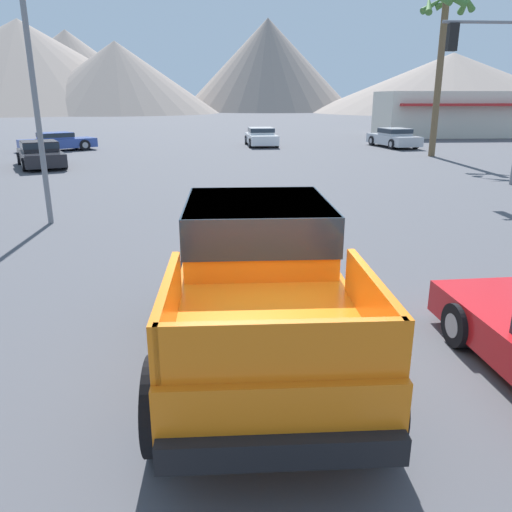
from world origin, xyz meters
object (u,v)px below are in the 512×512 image
parked_car_silver (394,137)px  traffic_light_main (495,70)px  parked_car_blue (57,141)px  street_lamp_post (28,41)px  parked_car_white (261,137)px  parked_car_dark (40,154)px  palm_tree_tall (444,32)px  orange_pickup_truck (260,276)px

parked_car_silver → traffic_light_main: 15.66m
parked_car_blue → street_lamp_post: bearing=-17.8°
parked_car_white → traffic_light_main: size_ratio=0.73×
parked_car_dark → street_lamp_post: street_lamp_post is taller
traffic_light_main → palm_tree_tall: 10.13m
parked_car_dark → traffic_light_main: size_ratio=0.78×
parked_car_blue → street_lamp_post: size_ratio=0.62×
street_lamp_post → palm_tree_tall: bearing=41.8°
parked_car_white → street_lamp_post: bearing=68.3°
parked_car_silver → traffic_light_main: size_ratio=0.80×
parked_car_blue → parked_car_white: size_ratio=1.07×
parked_car_silver → palm_tree_tall: size_ratio=0.55×
traffic_light_main → street_lamp_post: size_ratio=0.80×
orange_pickup_truck → parked_car_silver: bearing=68.8°
orange_pickup_truck → parked_car_blue: size_ratio=1.04×
parked_car_white → parked_car_silver: bearing=166.7°
parked_car_blue → street_lamp_post: street_lamp_post is taller
parked_car_white → street_lamp_post: 23.42m
parked_car_silver → parked_car_white: size_ratio=1.10×
orange_pickup_truck → parked_car_blue: (-10.70, 26.87, -0.51)m
parked_car_blue → orange_pickup_truck: bearing=-12.4°
parked_car_white → traffic_light_main: 18.53m
orange_pickup_truck → parked_car_silver: orange_pickup_truck is taller
parked_car_dark → palm_tree_tall: palm_tree_tall is taller
orange_pickup_truck → palm_tree_tall: 25.66m
parked_car_blue → traffic_light_main: size_ratio=0.78×
parked_car_silver → street_lamp_post: (-16.18, -20.31, 3.87)m
traffic_light_main → street_lamp_post: 15.35m
parked_car_white → parked_car_blue: bearing=7.9°
parked_car_dark → street_lamp_post: bearing=84.6°
traffic_light_main → parked_car_blue: bearing=-35.2°
parked_car_white → street_lamp_post: street_lamp_post is taller
parked_car_blue → parked_car_white: (13.01, 2.55, 0.04)m
traffic_light_main → parked_car_dark: bearing=-19.4°
parked_car_blue → parked_car_white: bearing=67.0°
orange_pickup_truck → street_lamp_post: 9.68m
orange_pickup_truck → parked_car_blue: bearing=112.3°
parked_car_silver → street_lamp_post: bearing=-138.7°
parked_car_dark → street_lamp_post: (4.12, -11.69, 3.89)m
parked_car_blue → traffic_light_main: bearing=20.7°
street_lamp_post → traffic_light_main: bearing=19.6°
parked_car_dark → street_lamp_post: 12.99m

